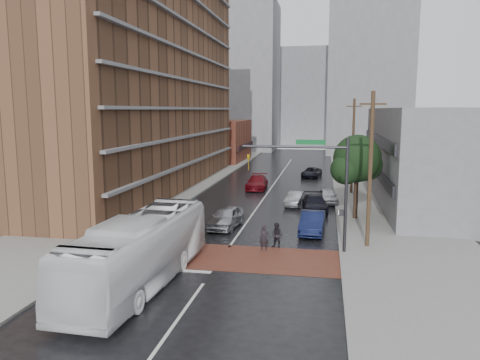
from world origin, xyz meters
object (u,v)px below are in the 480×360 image
at_px(pedestrian_a, 264,238).
at_px(car_travel_c, 257,182).
at_px(suv_travel, 311,172).
at_px(car_travel_a, 226,217).
at_px(pedestrian_b, 277,236).
at_px(car_parked_far, 328,196).
at_px(car_parked_mid, 315,203).
at_px(transit_bus, 140,251).
at_px(car_parked_near, 312,223).
at_px(car_travel_b, 295,199).

xyz_separation_m(pedestrian_a, car_travel_c, (-3.84, 22.99, -0.05)).
distance_m(car_travel_c, suv_travel, 11.92).
bearing_deg(car_travel_a, pedestrian_b, -41.03).
bearing_deg(car_parked_far, car_travel_c, 130.27).
bearing_deg(car_parked_far, pedestrian_b, -110.62).
xyz_separation_m(car_parked_mid, car_parked_far, (1.10, 3.96, -0.02)).
bearing_deg(car_travel_a, transit_bus, -93.29).
bearing_deg(car_parked_near, car_parked_mid, 92.53).
bearing_deg(car_parked_far, transit_bus, -121.03).
bearing_deg(car_parked_mid, car_parked_near, -95.99).
distance_m(suv_travel, car_parked_far, 17.33).
relative_size(car_travel_c, suv_travel, 1.13).
height_order(pedestrian_a, car_travel_a, pedestrian_a).
bearing_deg(car_parked_mid, transit_bus, -119.57).
xyz_separation_m(pedestrian_b, car_travel_a, (-4.34, 4.55, -0.01)).
distance_m(car_travel_b, suv_travel, 18.96).
relative_size(car_travel_a, suv_travel, 1.01).
bearing_deg(car_travel_c, pedestrian_a, -81.92).
relative_size(pedestrian_a, car_parked_near, 0.35).
relative_size(pedestrian_b, suv_travel, 0.35).
xyz_separation_m(car_travel_b, car_parked_far, (2.95, 1.73, 0.06)).
relative_size(car_travel_b, suv_travel, 0.83).
xyz_separation_m(pedestrian_a, pedestrian_b, (0.73, 0.79, -0.00)).
bearing_deg(car_parked_mid, suv_travel, 86.58).
bearing_deg(car_travel_b, transit_bus, -98.20).
bearing_deg(car_travel_a, car_parked_mid, 52.16).
bearing_deg(pedestrian_b, suv_travel, 107.41).
distance_m(car_travel_b, car_travel_c, 9.79).
xyz_separation_m(transit_bus, car_travel_b, (6.46, 21.28, -1.13)).
relative_size(pedestrian_b, car_parked_mid, 0.33).
bearing_deg(car_travel_a, car_travel_c, 96.05).
xyz_separation_m(car_travel_a, car_parked_far, (7.58, 10.87, -0.10)).
height_order(transit_bus, pedestrian_b, transit_bus).
xyz_separation_m(car_travel_a, car_parked_mid, (6.48, 6.91, -0.08)).
height_order(car_travel_c, car_parked_far, car_travel_c).
distance_m(pedestrian_b, car_travel_a, 6.29).
height_order(car_travel_c, suv_travel, car_travel_c).
xyz_separation_m(car_travel_c, car_parked_mid, (6.70, -10.73, -0.05)).
relative_size(suv_travel, car_parked_mid, 0.94).
xyz_separation_m(car_travel_b, car_travel_c, (-4.86, 8.50, 0.12)).
height_order(transit_bus, car_travel_b, transit_bus).
xyz_separation_m(suv_travel, car_parked_far, (2.05, -17.21, 0.05)).
height_order(car_travel_b, car_parked_mid, car_parked_mid).
bearing_deg(car_travel_b, car_travel_c, 128.43).
bearing_deg(car_parked_far, suv_travel, 88.02).
bearing_deg(suv_travel, car_travel_b, -83.91).
bearing_deg(car_travel_c, car_travel_b, -61.66).
xyz_separation_m(transit_bus, car_parked_far, (9.41, 23.01, -1.07)).
bearing_deg(car_parked_far, car_parked_near, -104.33).
distance_m(car_travel_b, car_parked_far, 3.42).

